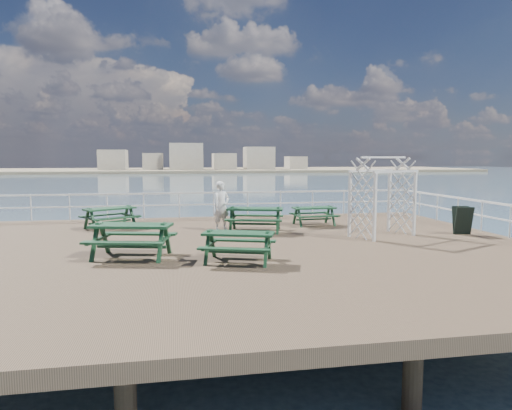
% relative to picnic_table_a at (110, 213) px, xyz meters
% --- Properties ---
extents(ground, '(18.00, 14.00, 0.30)m').
position_rel_picnic_table_a_xyz_m(ground, '(3.98, -4.30, -0.70)').
color(ground, brown).
rests_on(ground, ground).
extents(sea_backdrop, '(300.00, 300.00, 9.20)m').
position_rel_picnic_table_a_xyz_m(sea_backdrop, '(16.51, 129.77, -1.06)').
color(sea_backdrop, '#384D5F').
rests_on(sea_backdrop, ground).
extents(railing, '(17.77, 13.76, 1.10)m').
position_rel_picnic_table_a_xyz_m(railing, '(3.91, -1.73, 0.32)').
color(railing, silver).
rests_on(railing, ground).
extents(picnic_table_a, '(2.26, 2.14, 0.86)m').
position_rel_picnic_table_a_xyz_m(picnic_table_a, '(0.00, 0.00, 0.00)').
color(picnic_table_a, '#163C20').
rests_on(picnic_table_a, ground).
extents(picnic_table_b, '(2.26, 2.00, 0.93)m').
position_rel_picnic_table_a_xyz_m(picnic_table_b, '(5.05, -1.56, 0.04)').
color(picnic_table_b, '#163C20').
rests_on(picnic_table_b, ground).
extents(picnic_table_c, '(1.68, 1.40, 0.78)m').
position_rel_picnic_table_a_xyz_m(picnic_table_c, '(7.52, -0.46, -0.05)').
color(picnic_table_c, '#163C20').
rests_on(picnic_table_c, ground).
extents(picnic_table_d, '(2.34, 2.05, 0.98)m').
position_rel_picnic_table_a_xyz_m(picnic_table_d, '(1.20, -5.07, 0.08)').
color(picnic_table_d, '#163C20').
rests_on(picnic_table_d, ground).
extents(picnic_table_e, '(2.08, 1.87, 0.84)m').
position_rel_picnic_table_a_xyz_m(picnic_table_e, '(3.84, -6.06, -0.01)').
color(picnic_table_e, '#163C20').
rests_on(picnic_table_e, ground).
extents(trellis_arbor, '(2.36, 1.87, 2.60)m').
position_rel_picnic_table_a_xyz_m(trellis_arbor, '(8.98, -3.21, 0.60)').
color(trellis_arbor, silver).
rests_on(trellis_arbor, ground).
extents(sandwich_board, '(0.64, 0.51, 0.95)m').
position_rel_picnic_table_a_xyz_m(sandwich_board, '(11.78, -3.37, -0.09)').
color(sandwich_board, black).
rests_on(sandwich_board, ground).
extents(person, '(0.75, 0.66, 1.74)m').
position_rel_picnic_table_a_xyz_m(person, '(3.93, -1.15, 0.32)').
color(person, white).
rests_on(person, ground).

